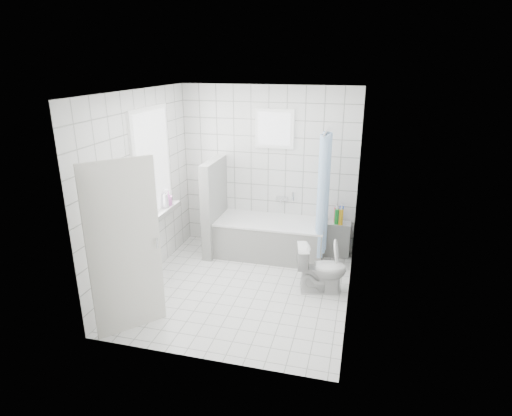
# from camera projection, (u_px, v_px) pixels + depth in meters

# --- Properties ---
(ground) EXTENTS (3.00, 3.00, 0.00)m
(ground) POSITION_uv_depth(u_px,v_px,m) (243.00, 288.00, 5.83)
(ground) COLOR white
(ground) RESTS_ON ground
(ceiling) EXTENTS (3.00, 3.00, 0.00)m
(ceiling) POSITION_uv_depth(u_px,v_px,m) (240.00, 91.00, 4.97)
(ceiling) COLOR white
(ceiling) RESTS_ON ground
(wall_back) EXTENTS (2.80, 0.02, 2.60)m
(wall_back) POSITION_uv_depth(u_px,v_px,m) (268.00, 169.00, 6.77)
(wall_back) COLOR white
(wall_back) RESTS_ON ground
(wall_front) EXTENTS (2.80, 0.02, 2.60)m
(wall_front) POSITION_uv_depth(u_px,v_px,m) (197.00, 245.00, 4.03)
(wall_front) COLOR white
(wall_front) RESTS_ON ground
(wall_left) EXTENTS (0.02, 3.00, 2.60)m
(wall_left) POSITION_uv_depth(u_px,v_px,m) (142.00, 190.00, 5.73)
(wall_left) COLOR white
(wall_left) RESTS_ON ground
(wall_right) EXTENTS (0.02, 3.00, 2.60)m
(wall_right) POSITION_uv_depth(u_px,v_px,m) (355.00, 207.00, 5.07)
(wall_right) COLOR white
(wall_right) RESTS_ON ground
(window_left) EXTENTS (0.01, 0.90, 1.40)m
(window_left) POSITION_uv_depth(u_px,v_px,m) (153.00, 163.00, 5.90)
(window_left) COLOR white
(window_left) RESTS_ON wall_left
(window_back) EXTENTS (0.50, 0.01, 0.50)m
(window_back) POSITION_uv_depth(u_px,v_px,m) (274.00, 129.00, 6.49)
(window_back) COLOR white
(window_back) RESTS_ON wall_back
(window_sill) EXTENTS (0.18, 1.02, 0.08)m
(window_sill) POSITION_uv_depth(u_px,v_px,m) (160.00, 213.00, 6.13)
(window_sill) COLOR white
(window_sill) RESTS_ON wall_left
(door) EXTENTS (0.56, 0.63, 2.00)m
(door) POSITION_uv_depth(u_px,v_px,m) (125.00, 249.00, 4.66)
(door) COLOR silver
(door) RESTS_ON ground
(bathtub) EXTENTS (1.68, 0.77, 0.58)m
(bathtub) POSITION_uv_depth(u_px,v_px,m) (271.00, 238.00, 6.73)
(bathtub) COLOR white
(bathtub) RESTS_ON ground
(partition_wall) EXTENTS (0.15, 0.85, 1.50)m
(partition_wall) POSITION_uv_depth(u_px,v_px,m) (214.00, 207.00, 6.75)
(partition_wall) COLOR white
(partition_wall) RESTS_ON ground
(tiled_ledge) EXTENTS (0.40, 0.24, 0.55)m
(tiled_ledge) POSITION_uv_depth(u_px,v_px,m) (337.00, 239.00, 6.73)
(tiled_ledge) COLOR white
(tiled_ledge) RESTS_ON ground
(toilet) EXTENTS (0.71, 0.50, 0.66)m
(toilet) POSITION_uv_depth(u_px,v_px,m) (321.00, 269.00, 5.66)
(toilet) COLOR white
(toilet) RESTS_ON ground
(curtain_rod) EXTENTS (0.02, 0.80, 0.02)m
(curtain_rod) POSITION_uv_depth(u_px,v_px,m) (327.00, 131.00, 5.96)
(curtain_rod) COLOR silver
(curtain_rod) RESTS_ON wall_back
(shower_curtain) EXTENTS (0.14, 0.48, 1.78)m
(shower_curtain) POSITION_uv_depth(u_px,v_px,m) (322.00, 196.00, 6.14)
(shower_curtain) COLOR #4685CE
(shower_curtain) RESTS_ON curtain_rod
(tub_faucet) EXTENTS (0.18, 0.06, 0.06)m
(tub_faucet) POSITION_uv_depth(u_px,v_px,m) (282.00, 198.00, 6.83)
(tub_faucet) COLOR silver
(tub_faucet) RESTS_ON wall_back
(sill_bottles) EXTENTS (0.17, 0.77, 0.33)m
(sill_bottles) POSITION_uv_depth(u_px,v_px,m) (158.00, 203.00, 6.00)
(sill_bottles) COLOR #E157A4
(sill_bottles) RESTS_ON window_sill
(ledge_bottles) EXTENTS (0.14, 0.14, 0.27)m
(ledge_bottles) POSITION_uv_depth(u_px,v_px,m) (339.00, 216.00, 6.57)
(ledge_bottles) COLOR gold
(ledge_bottles) RESTS_ON tiled_ledge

